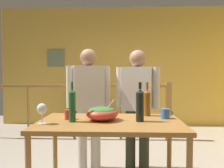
{
  "coord_description": "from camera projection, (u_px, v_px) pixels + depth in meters",
  "views": [
    {
      "loc": [
        -0.0,
        -2.81,
        1.26
      ],
      "look_at": [
        -0.11,
        -0.26,
        1.14
      ],
      "focal_mm": 36.64,
      "sensor_mm": 36.0,
      "label": 1
    }
  ],
  "objects": [
    {
      "name": "tv_console",
      "position": [
        88.0,
        118.0,
        5.35
      ],
      "size": [
        0.9,
        0.4,
        0.44
      ],
      "primitive_type": "cube",
      "color": "#38281E",
      "rests_on": "ground_plane"
    },
    {
      "name": "flat_screen_tv",
      "position": [
        88.0,
        97.0,
        5.3
      ],
      "size": [
        0.63,
        0.12,
        0.48
      ],
      "color": "black",
      "rests_on": "tv_console"
    },
    {
      "name": "framed_picture",
      "position": [
        56.0,
        58.0,
        5.61
      ],
      "size": [
        0.43,
        0.03,
        0.41
      ],
      "primitive_type": "cube",
      "color": "slate"
    },
    {
      "name": "stair_railing",
      "position": [
        105.0,
        102.0,
        4.38
      ],
      "size": [
        3.7,
        0.1,
        1.1
      ],
      "color": "#9E6B33",
      "rests_on": "ground_plane"
    },
    {
      "name": "back_wall",
      "position": [
        121.0,
        67.0,
        5.62
      ],
      "size": [
        5.93,
        0.1,
        2.87
      ],
      "primitive_type": "cube",
      "color": "gold",
      "rests_on": "ground_plane"
    },
    {
      "name": "person_standing_left",
      "position": [
        89.0,
        99.0,
        2.98
      ],
      "size": [
        0.56,
        0.31,
        1.58
      ],
      "rotation": [
        0.0,
        0.0,
        3.4
      ],
      "color": "beige",
      "rests_on": "ground_plane"
    },
    {
      "name": "person_standing_right",
      "position": [
        138.0,
        100.0,
        2.95
      ],
      "size": [
        0.55,
        0.31,
        1.56
      ],
      "rotation": [
        0.0,
        0.0,
        2.88
      ],
      "color": "#2D3323",
      "rests_on": "ground_plane"
    },
    {
      "name": "wine_bottle_dark",
      "position": [
        140.0,
        105.0,
        2.15
      ],
      "size": [
        0.08,
        0.08,
        0.37
      ],
      "color": "black",
      "rests_on": "serving_table"
    },
    {
      "name": "mug_blue",
      "position": [
        166.0,
        114.0,
        2.3
      ],
      "size": [
        0.13,
        0.09,
        0.1
      ],
      "color": "#3866B2",
      "rests_on": "serving_table"
    },
    {
      "name": "wine_bottle_green",
      "position": [
        73.0,
        105.0,
        2.13
      ],
      "size": [
        0.06,
        0.06,
        0.37
      ],
      "color": "#1E5628",
      "rests_on": "serving_table"
    },
    {
      "name": "wine_bottle_amber",
      "position": [
        147.0,
        102.0,
        2.45
      ],
      "size": [
        0.08,
        0.08,
        0.36
      ],
      "color": "brown",
      "rests_on": "serving_table"
    },
    {
      "name": "serving_table",
      "position": [
        110.0,
        129.0,
        2.18
      ],
      "size": [
        1.37,
        0.83,
        0.81
      ],
      "color": "#9E6B33",
      "rests_on": "ground_plane"
    },
    {
      "name": "mug_red",
      "position": [
        69.0,
        115.0,
        2.26
      ],
      "size": [
        0.11,
        0.08,
        0.09
      ],
      "color": "#B7332D",
      "rests_on": "serving_table"
    },
    {
      "name": "salad_bowl",
      "position": [
        102.0,
        113.0,
        2.22
      ],
      "size": [
        0.31,
        0.31,
        0.2
      ],
      "color": "#CC3D2D",
      "rests_on": "serving_table"
    },
    {
      "name": "wine_glass",
      "position": [
        42.0,
        110.0,
        2.04
      ],
      "size": [
        0.09,
        0.09,
        0.19
      ],
      "color": "silver",
      "rests_on": "serving_table"
    }
  ]
}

